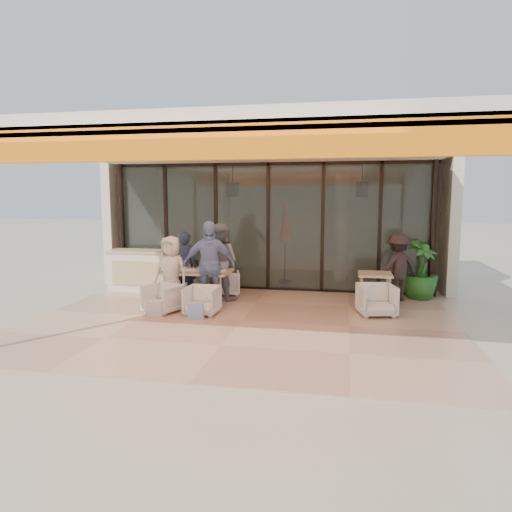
{
  "coord_description": "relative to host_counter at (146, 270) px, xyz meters",
  "views": [
    {
      "loc": [
        1.88,
        -8.23,
        2.37
      ],
      "look_at": [
        0.1,
        0.9,
        1.15
      ],
      "focal_mm": 32.0,
      "sensor_mm": 36.0,
      "label": 1
    }
  ],
  "objects": [
    {
      "name": "host_counter",
      "position": [
        0.0,
        0.0,
        0.0
      ],
      "size": [
        1.85,
        0.65,
        1.04
      ],
      "color": "silver",
      "rests_on": "ground"
    },
    {
      "name": "diner_periwinkle",
      "position": [
        2.09,
        -1.46,
        0.4
      ],
      "size": [
        1.16,
        0.64,
        1.87
      ],
      "primitive_type": "imported",
      "rotation": [
        0.0,
        0.0,
        0.18
      ],
      "color": "#768DC6",
      "rests_on": "ground"
    },
    {
      "name": "chair_far_right",
      "position": [
        2.09,
        -0.06,
        -0.21
      ],
      "size": [
        0.76,
        0.74,
        0.65
      ],
      "primitive_type": "imported",
      "rotation": [
        0.0,
        0.0,
        3.42
      ],
      "color": "white",
      "rests_on": "ground"
    },
    {
      "name": "tote_bag_blue",
      "position": [
        2.09,
        -2.36,
        -0.36
      ],
      "size": [
        0.3,
        0.1,
        0.34
      ],
      "primitive_type": "cube",
      "color": "#99BFD8",
      "rests_on": "ground"
    },
    {
      "name": "diner_grey",
      "position": [
        2.09,
        -0.56,
        0.36
      ],
      "size": [
        1.02,
        0.89,
        1.77
      ],
      "primitive_type": "imported",
      "rotation": [
        0.0,
        0.0,
        2.86
      ],
      "color": "slate",
      "rests_on": "ground"
    },
    {
      "name": "chair_near_right",
      "position": [
        2.09,
        -1.96,
        -0.21
      ],
      "size": [
        0.65,
        0.61,
        0.65
      ],
      "primitive_type": "imported",
      "rotation": [
        0.0,
        0.0,
        -0.03
      ],
      "color": "white",
      "rests_on": "ground"
    },
    {
      "name": "diner_navy",
      "position": [
        1.25,
        -0.56,
        0.25
      ],
      "size": [
        0.64,
        0.48,
        1.57
      ],
      "primitive_type": "imported",
      "rotation": [
        0.0,
        0.0,
        2.94
      ],
      "color": "#181D35",
      "rests_on": "ground"
    },
    {
      "name": "dining_table",
      "position": [
        1.66,
        -1.0,
        0.16
      ],
      "size": [
        1.5,
        0.9,
        0.93
      ],
      "color": "tan",
      "rests_on": "ground"
    },
    {
      "name": "side_chair",
      "position": [
        5.52,
        -1.37,
        -0.18
      ],
      "size": [
        0.81,
        0.78,
        0.71
      ],
      "primitive_type": "imported",
      "rotation": [
        0.0,
        0.0,
        0.21
      ],
      "color": "white",
      "rests_on": "ground"
    },
    {
      "name": "terrace_floor",
      "position": [
        2.98,
        -2.3,
        -0.53
      ],
      "size": [
        8.0,
        6.0,
        0.01
      ],
      "primitive_type": "cube",
      "color": "tan",
      "rests_on": "ground"
    },
    {
      "name": "chair_near_left",
      "position": [
        1.25,
        -1.96,
        -0.21
      ],
      "size": [
        0.8,
        0.78,
        0.65
      ],
      "primitive_type": "imported",
      "rotation": [
        0.0,
        0.0,
        -0.36
      ],
      "color": "white",
      "rests_on": "ground"
    },
    {
      "name": "tote_bag_cream",
      "position": [
        1.25,
        -2.36,
        -0.36
      ],
      "size": [
        0.3,
        0.1,
        0.34
      ],
      "primitive_type": "cube",
      "color": "silver",
      "rests_on": "ground"
    },
    {
      "name": "ground",
      "position": [
        2.98,
        -2.3,
        -0.53
      ],
      "size": [
        70.0,
        70.0,
        0.0
      ],
      "primitive_type": "plane",
      "color": "#C6B293",
      "rests_on": "ground"
    },
    {
      "name": "standing_woman",
      "position": [
        6.06,
        0.01,
        0.25
      ],
      "size": [
        1.16,
        1.0,
        1.55
      ],
      "primitive_type": "imported",
      "rotation": [
        0.0,
        0.0,
        3.65
      ],
      "color": "black",
      "rests_on": "ground"
    },
    {
      "name": "terrace_structure",
      "position": [
        2.98,
        -2.56,
        2.72
      ],
      "size": [
        8.0,
        6.0,
        3.4
      ],
      "color": "silver",
      "rests_on": "ground"
    },
    {
      "name": "interior_block",
      "position": [
        2.99,
        3.02,
        1.7
      ],
      "size": [
        9.05,
        3.62,
        3.52
      ],
      "color": "silver",
      "rests_on": "ground"
    },
    {
      "name": "side_table",
      "position": [
        5.52,
        -0.62,
        0.11
      ],
      "size": [
        0.7,
        0.7,
        0.74
      ],
      "color": "tan",
      "rests_on": "ground"
    },
    {
      "name": "chair_far_left",
      "position": [
        1.25,
        -0.06,
        -0.2
      ],
      "size": [
        0.7,
        0.66,
        0.66
      ],
      "primitive_type": "imported",
      "rotation": [
        0.0,
        0.0,
        3.04
      ],
      "color": "white",
      "rests_on": "ground"
    },
    {
      "name": "glass_storefront",
      "position": [
        2.98,
        0.7,
        1.07
      ],
      "size": [
        8.08,
        0.1,
        3.2
      ],
      "color": "#9EADA3",
      "rests_on": "ground"
    },
    {
      "name": "potted_palm",
      "position": [
        6.61,
        0.37,
        0.16
      ],
      "size": [
        1.1,
        1.1,
        1.39
      ],
      "primitive_type": "imported",
      "rotation": [
        0.0,
        0.0,
        0.8
      ],
      "color": "#1E5919",
      "rests_on": "ground"
    },
    {
      "name": "diner_cream",
      "position": [
        1.25,
        -1.46,
        0.24
      ],
      "size": [
        0.81,
        0.58,
        1.54
      ],
      "primitive_type": "imported",
      "rotation": [
        0.0,
        0.0,
        -0.13
      ],
      "color": "#EEE2C4",
      "rests_on": "ground"
    }
  ]
}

